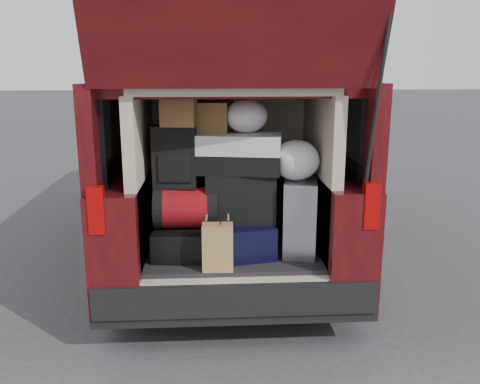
% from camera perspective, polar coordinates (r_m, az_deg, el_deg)
% --- Properties ---
extents(ground, '(80.00, 80.00, 0.00)m').
position_cam_1_polar(ground, '(3.87, -0.68, -15.16)').
color(ground, '#313133').
rests_on(ground, ground).
extents(minivan, '(1.90, 5.35, 2.77)m').
position_cam_1_polar(minivan, '(5.32, -1.69, 3.41)').
color(minivan, black).
rests_on(minivan, ground).
extents(load_floor, '(1.24, 1.05, 0.55)m').
position_cam_1_polar(load_floor, '(3.99, -0.89, -9.78)').
color(load_floor, black).
rests_on(load_floor, ground).
extents(black_hardshell, '(0.43, 0.55, 0.21)m').
position_cam_1_polar(black_hardshell, '(3.75, -6.41, -5.27)').
color(black_hardshell, black).
rests_on(black_hardshell, load_floor).
extents(navy_hardshell, '(0.55, 0.63, 0.24)m').
position_cam_1_polar(navy_hardshell, '(3.73, -0.40, -4.99)').
color(navy_hardshell, black).
rests_on(navy_hardshell, load_floor).
extents(silver_roller, '(0.29, 0.40, 0.55)m').
position_cam_1_polar(silver_roller, '(3.69, 6.72, -2.80)').
color(silver_roller, white).
rests_on(silver_roller, load_floor).
extents(kraft_bag, '(0.21, 0.14, 0.32)m').
position_cam_1_polar(kraft_bag, '(3.40, -2.52, -6.21)').
color(kraft_bag, '#A77C4B').
rests_on(kraft_bag, load_floor).
extents(red_duffel, '(0.45, 0.29, 0.29)m').
position_cam_1_polar(red_duffel, '(3.64, -6.10, -1.75)').
color(red_duffel, maroon).
rests_on(red_duffel, black_hardshell).
extents(black_soft_case, '(0.51, 0.33, 0.35)m').
position_cam_1_polar(black_soft_case, '(3.66, 0.13, -0.51)').
color(black_soft_case, black).
rests_on(black_soft_case, navy_hardshell).
extents(backpack, '(0.32, 0.22, 0.44)m').
position_cam_1_polar(backpack, '(3.61, -7.25, 3.98)').
color(backpack, black).
rests_on(backpack, red_duffel).
extents(twotone_duffel, '(0.66, 0.42, 0.28)m').
position_cam_1_polar(twotone_duffel, '(3.60, -0.31, 4.38)').
color(twotone_duffel, silver).
rests_on(twotone_duffel, black_soft_case).
extents(grocery_sack_lower, '(0.26, 0.22, 0.21)m').
position_cam_1_polar(grocery_sack_lower, '(3.54, -6.86, 9.09)').
color(grocery_sack_lower, brown).
rests_on(grocery_sack_lower, backpack).
extents(grocery_sack_upper, '(0.23, 0.20, 0.22)m').
position_cam_1_polar(grocery_sack_upper, '(3.62, -3.11, 8.33)').
color(grocery_sack_upper, brown).
rests_on(grocery_sack_upper, twotone_duffel).
extents(plastic_bag_center, '(0.34, 0.32, 0.24)m').
position_cam_1_polar(plastic_bag_center, '(3.62, 0.69, 8.56)').
color(plastic_bag_center, white).
rests_on(plastic_bag_center, twotone_duffel).
extents(plastic_bag_right, '(0.37, 0.35, 0.29)m').
position_cam_1_polar(plastic_bag_right, '(3.58, 6.32, 3.57)').
color(plastic_bag_right, white).
rests_on(plastic_bag_right, silver_roller).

